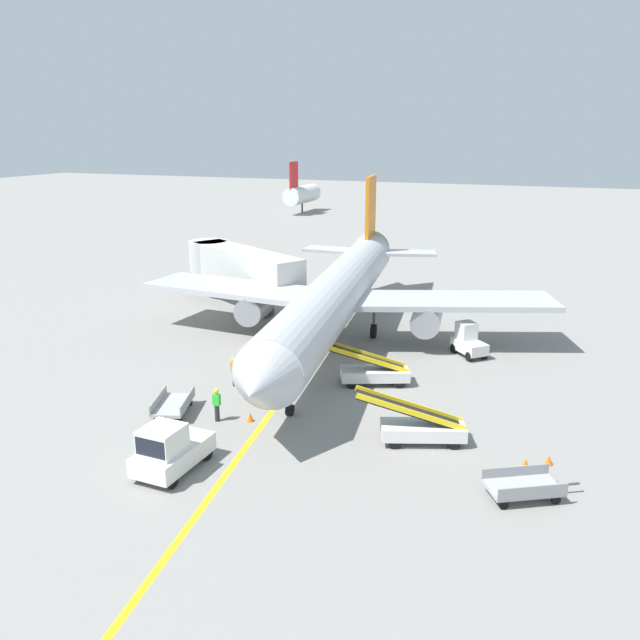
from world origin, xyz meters
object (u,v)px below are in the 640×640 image
Objects in this scene: belt_loader_forward_hold at (373,371)px; baggage_cart_empty_trailing at (524,487)px; safety_cone_wingtip_left at (526,464)px; baggage_cart_loaded at (173,405)px; pushback_tug at (170,450)px; jet_bridge at (236,264)px; airliner at (338,293)px; safety_cone_nose_right at (549,460)px; ground_crew_wing_walker at (217,404)px; safety_cone_nose_left at (250,417)px; baggage_tug_near_wing at (468,341)px; ground_crew_marshaller at (234,371)px; belt_loader_aft_hold at (420,427)px.

baggage_cart_empty_trailing is at bearing -45.89° from belt_loader_forward_hold.
baggage_cart_loaded is at bearing -177.65° from safety_cone_wingtip_left.
pushback_tug is 1.01× the size of baggage_cart_empty_trailing.
baggage_cart_empty_trailing is (23.78, -20.96, -3.07)m from jet_bridge.
safety_cone_nose_right is (14.06, -12.49, -3.20)m from airliner.
safety_cone_wingtip_left is at bearing 2.63° from ground_crew_wing_walker.
baggage_cart_empty_trailing reaches higher than safety_cone_nose_left.
baggage_cart_loaded is (6.71, -19.25, -3.07)m from jet_bridge.
baggage_tug_near_wing is at bearing 49.00° from baggage_cart_loaded.
belt_loader_forward_hold is 7.72m from ground_crew_marshaller.
safety_cone_wingtip_left is (4.56, -13.58, -0.71)m from baggage_tug_near_wing.
baggage_tug_near_wing reaches higher than ground_crew_wing_walker.
safety_cone_nose_right is at bearing -32.05° from belt_loader_forward_hold.
pushback_tug is 5.92m from baggage_cart_loaded.
airliner is at bearing 74.14° from ground_crew_marshaller.
ground_crew_marshaller reaches higher than baggage_cart_loaded.
ground_crew_wing_walker is at bearing 0.72° from baggage_cart_loaded.
belt_loader_forward_hold is at bearing 142.45° from safety_cone_wingtip_left.
safety_cone_nose_left is at bearing -60.08° from jet_bridge.
baggage_tug_near_wing is at bearing 64.37° from pushback_tug.
baggage_tug_near_wing is at bearing 58.36° from belt_loader_forward_hold.
ground_crew_marshaller reaches higher than safety_cone_nose_left.
belt_loader_aft_hold reaches higher than safety_cone_wingtip_left.
belt_loader_forward_hold is at bearing 147.95° from safety_cone_nose_right.
baggage_cart_loaded is at bearing -131.00° from baggage_tug_near_wing.
pushback_tug is 1.40× the size of baggage_tug_near_wing.
safety_cone_wingtip_left is (13.15, -13.17, -3.20)m from airliner.
jet_bridge reaches higher than safety_cone_nose_right.
ground_crew_wing_walker is at bearing -171.83° from belt_loader_aft_hold.
safety_cone_nose_left is (10.74, -18.67, -3.32)m from jet_bridge.
baggage_cart_empty_trailing is at bearing -20.84° from ground_crew_marshaller.
jet_bridge reaches higher than ground_crew_wing_walker.
jet_bridge is at bearing 115.62° from ground_crew_wing_walker.
belt_loader_forward_hold is 11.08m from baggage_cart_loaded.
airliner is 9.60× the size of pushback_tug.
baggage_cart_empty_trailing reaches higher than safety_cone_wingtip_left.
safety_cone_nose_right is at bearing -0.52° from belt_loader_aft_hold.
safety_cone_nose_left and safety_cone_nose_right have the same top height.
baggage_tug_near_wing is at bearing 58.55° from safety_cone_nose_left.
belt_loader_forward_hold is at bearing -55.74° from airliner.
safety_cone_wingtip_left is at bearing -8.91° from belt_loader_aft_hold.
safety_cone_wingtip_left is at bearing 2.35° from baggage_cart_loaded.
safety_cone_nose_right is (5.47, -12.90, -0.71)m from baggage_tug_near_wing.
safety_cone_wingtip_left is at bearing -13.02° from ground_crew_marshaller.
jet_bridge is at bearing 109.21° from baggage_cart_loaded.
airliner is 20.76× the size of ground_crew_wing_walker.
jet_bridge is at bearing 165.43° from baggage_tug_near_wing.
pushback_tug is (9.89, -24.21, -2.55)m from jet_bridge.
pushback_tug reaches higher than safety_cone_nose_right.
belt_loader_aft_hold is at bearing -43.18° from jet_bridge.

